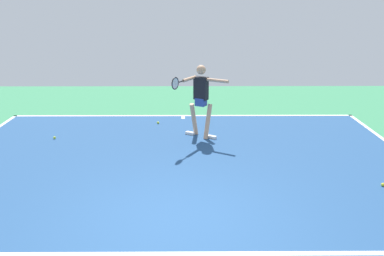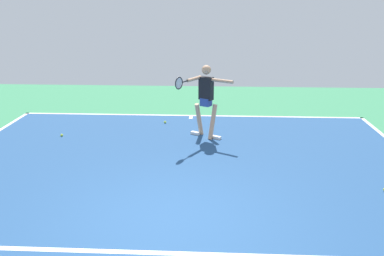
{
  "view_description": "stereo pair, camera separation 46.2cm",
  "coord_description": "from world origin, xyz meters",
  "px_view_note": "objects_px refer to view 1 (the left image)",
  "views": [
    {
      "loc": [
        -0.19,
        5.73,
        3.37
      ],
      "look_at": [
        -0.24,
        -2.15,
        0.9
      ],
      "focal_mm": 38.7,
      "sensor_mm": 36.0,
      "label": 1
    },
    {
      "loc": [
        -0.65,
        5.72,
        3.37
      ],
      "look_at": [
        -0.24,
        -2.15,
        0.9
      ],
      "focal_mm": 38.7,
      "sensor_mm": 36.0,
      "label": 2
    }
  ],
  "objects_px": {
    "tennis_ball_near_service_line": "(383,185)",
    "tennis_ball_centre_court": "(158,123)",
    "tennis_ball_near_player": "(55,138)",
    "tennis_player": "(201,96)"
  },
  "relations": [
    {
      "from": "tennis_player",
      "to": "tennis_ball_centre_court",
      "type": "distance_m",
      "value": 1.94
    },
    {
      "from": "tennis_player",
      "to": "tennis_ball_centre_court",
      "type": "relative_size",
      "value": 27.94
    },
    {
      "from": "tennis_ball_near_service_line",
      "to": "tennis_player",
      "type": "bearing_deg",
      "value": -41.12
    },
    {
      "from": "tennis_ball_near_player",
      "to": "tennis_ball_near_service_line",
      "type": "bearing_deg",
      "value": 158.34
    },
    {
      "from": "tennis_ball_centre_court",
      "to": "tennis_ball_near_service_line",
      "type": "distance_m",
      "value": 6.1
    },
    {
      "from": "tennis_ball_centre_court",
      "to": "tennis_ball_near_service_line",
      "type": "xyz_separation_m",
      "value": [
        -4.52,
        4.09,
        0.0
      ]
    },
    {
      "from": "tennis_ball_near_service_line",
      "to": "tennis_ball_centre_court",
      "type": "bearing_deg",
      "value": -42.16
    },
    {
      "from": "tennis_ball_centre_court",
      "to": "tennis_ball_near_player",
      "type": "distance_m",
      "value": 2.83
    },
    {
      "from": "tennis_ball_centre_court",
      "to": "tennis_ball_near_service_line",
      "type": "relative_size",
      "value": 1.0
    },
    {
      "from": "tennis_ball_near_service_line",
      "to": "tennis_ball_near_player",
      "type": "relative_size",
      "value": 1.0
    }
  ]
}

